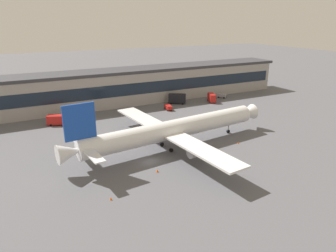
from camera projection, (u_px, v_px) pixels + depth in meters
ground_plane at (150, 161)px, 77.41m from camera, size 600.00×600.00×0.00m
terminal_building at (91, 89)px, 123.52m from camera, size 179.90×15.15×14.36m
airliner at (172, 130)px, 83.99m from camera, size 62.62×54.01×16.34m
catering_truck at (177, 98)px, 129.82m from camera, size 7.44×6.14×4.15m
baggage_tug at (222, 95)px, 139.88m from camera, size 3.76×4.08×1.85m
follow_me_car at (168, 107)px, 121.20m from camera, size 2.52×4.62×1.85m
fuel_truck at (60, 119)px, 103.84m from camera, size 8.82×5.87×3.35m
stair_truck at (212, 97)px, 132.67m from camera, size 4.38×6.46×3.55m
traffic_cone_0 at (238, 143)px, 88.45m from camera, size 0.46×0.46×0.58m
traffic_cone_1 at (111, 199)px, 60.85m from camera, size 0.49×0.49×0.62m
traffic_cone_2 at (157, 171)px, 71.94m from camera, size 0.59×0.59×0.74m
traffic_cone_3 at (224, 156)px, 80.09m from camera, size 0.45×0.45×0.56m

